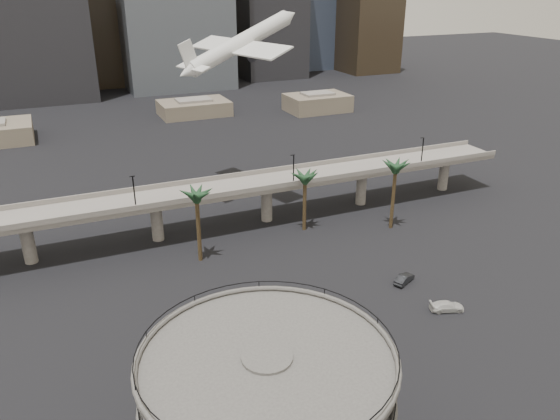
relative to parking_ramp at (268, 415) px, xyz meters
name	(u,v)px	position (x,y,z in m)	size (l,w,h in m)	color
parking_ramp	(268,415)	(0.00, 0.00, 0.00)	(22.20, 22.20, 17.35)	#454341
overpass	(213,195)	(13.00, 59.00, -2.50)	(130.00, 9.30, 14.70)	slate
palm_trees	(303,181)	(27.02, 48.65, 1.59)	(42.40, 10.40, 14.00)	#45351D
low_buildings	(156,116)	(19.89, 146.30, -6.97)	(135.00, 27.50, 6.80)	brown
airborne_jet	(240,44)	(24.70, 73.97, 23.15)	(30.12, 27.69, 13.26)	silver
car_a	(262,359)	(6.45, 17.91, -9.06)	(1.83, 4.56, 1.55)	#A72B17
car_b	(404,279)	(34.97, 27.45, -9.11)	(1.54, 4.42, 1.46)	black
car_c	(447,306)	(36.05, 18.30, -9.11)	(2.05, 5.03, 1.46)	silver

